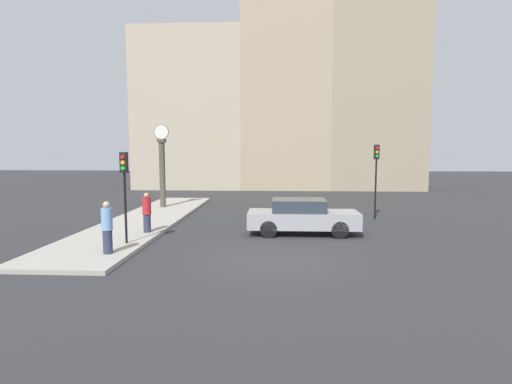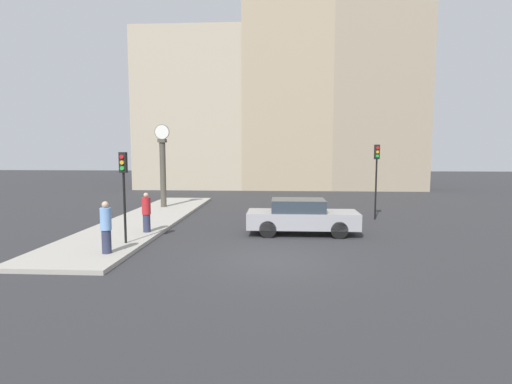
{
  "view_description": "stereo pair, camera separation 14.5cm",
  "coord_description": "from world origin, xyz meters",
  "px_view_note": "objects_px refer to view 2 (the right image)",
  "views": [
    {
      "loc": [
        0.08,
        -12.98,
        3.6
      ],
      "look_at": [
        -1.02,
        7.52,
        1.49
      ],
      "focal_mm": 28.0,
      "sensor_mm": 36.0,
      "label": 1
    },
    {
      "loc": [
        0.22,
        -12.97,
        3.6
      ],
      "look_at": [
        -1.02,
        7.52,
        1.49
      ],
      "focal_mm": 28.0,
      "sensor_mm": 36.0,
      "label": 2
    }
  ],
  "objects_px": {
    "street_clock": "(163,167)",
    "pedestrian_blue_stripe": "(106,227)",
    "traffic_light_near": "(124,178)",
    "traffic_light_far": "(377,166)",
    "pedestrian_red_top": "(146,213)",
    "sedan_car": "(301,216)"
  },
  "relations": [
    {
      "from": "street_clock",
      "to": "pedestrian_blue_stripe",
      "type": "bearing_deg",
      "value": -83.05
    },
    {
      "from": "traffic_light_near",
      "to": "pedestrian_blue_stripe",
      "type": "height_order",
      "value": "traffic_light_near"
    },
    {
      "from": "traffic_light_far",
      "to": "street_clock",
      "type": "relative_size",
      "value": 0.78
    },
    {
      "from": "traffic_light_near",
      "to": "pedestrian_blue_stripe",
      "type": "distance_m",
      "value": 2.19
    },
    {
      "from": "traffic_light_far",
      "to": "pedestrian_red_top",
      "type": "distance_m",
      "value": 11.84
    },
    {
      "from": "traffic_light_far",
      "to": "street_clock",
      "type": "bearing_deg",
      "value": 166.2
    },
    {
      "from": "street_clock",
      "to": "pedestrian_red_top",
      "type": "bearing_deg",
      "value": -78.67
    },
    {
      "from": "street_clock",
      "to": "traffic_light_near",
      "type": "bearing_deg",
      "value": -81.68
    },
    {
      "from": "sedan_car",
      "to": "street_clock",
      "type": "bearing_deg",
      "value": 139.22
    },
    {
      "from": "traffic_light_far",
      "to": "pedestrian_blue_stripe",
      "type": "distance_m",
      "value": 13.79
    },
    {
      "from": "traffic_light_far",
      "to": "street_clock",
      "type": "distance_m",
      "value": 12.63
    },
    {
      "from": "sedan_car",
      "to": "traffic_light_near",
      "type": "xyz_separation_m",
      "value": [
        -6.74,
        -2.72,
        1.83
      ]
    },
    {
      "from": "street_clock",
      "to": "pedestrian_blue_stripe",
      "type": "xyz_separation_m",
      "value": [
        1.38,
        -11.29,
        -1.56
      ]
    },
    {
      "from": "sedan_car",
      "to": "pedestrian_red_top",
      "type": "xyz_separation_m",
      "value": [
        -6.62,
        -0.65,
        0.21
      ]
    },
    {
      "from": "traffic_light_near",
      "to": "street_clock",
      "type": "distance_m",
      "value": 9.87
    },
    {
      "from": "traffic_light_far",
      "to": "pedestrian_red_top",
      "type": "bearing_deg",
      "value": -156.4
    },
    {
      "from": "traffic_light_near",
      "to": "pedestrian_red_top",
      "type": "distance_m",
      "value": 2.63
    },
    {
      "from": "traffic_light_near",
      "to": "street_clock",
      "type": "height_order",
      "value": "street_clock"
    },
    {
      "from": "pedestrian_red_top",
      "to": "pedestrian_blue_stripe",
      "type": "relative_size",
      "value": 0.95
    },
    {
      "from": "traffic_light_far",
      "to": "pedestrian_blue_stripe",
      "type": "xyz_separation_m",
      "value": [
        -10.89,
        -8.28,
        -1.77
      ]
    },
    {
      "from": "street_clock",
      "to": "pedestrian_blue_stripe",
      "type": "relative_size",
      "value": 2.85
    },
    {
      "from": "traffic_light_near",
      "to": "traffic_light_far",
      "type": "distance_m",
      "value": 12.77
    }
  ]
}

